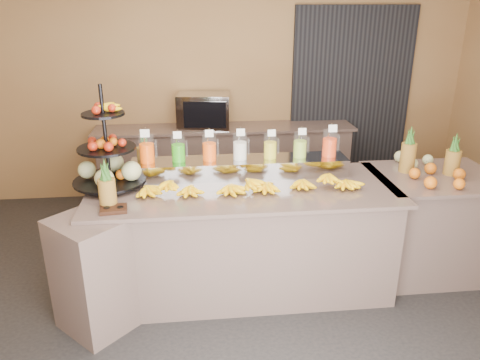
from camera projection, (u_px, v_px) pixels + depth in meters
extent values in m
plane|color=black|center=(247.00, 305.00, 3.85)|extent=(6.00, 6.00, 0.00)
cube|color=olive|center=(223.00, 84.00, 5.67)|extent=(6.00, 0.02, 2.80)
cube|color=black|center=(350.00, 98.00, 5.86)|extent=(1.50, 0.06, 2.20)
cube|color=gray|center=(243.00, 240.00, 3.97)|extent=(2.40, 0.90, 0.90)
cube|color=gray|center=(243.00, 189.00, 3.80)|extent=(2.50, 1.00, 0.03)
cube|color=gray|center=(96.00, 273.00, 3.48)|extent=(0.71, 0.71, 0.90)
cube|color=gray|center=(428.00, 225.00, 4.23)|extent=(1.00, 0.80, 0.90)
cube|color=gray|center=(436.00, 177.00, 4.06)|extent=(1.08, 0.88, 0.03)
cube|color=gray|center=(225.00, 164.00, 5.78)|extent=(3.00, 0.50, 0.90)
cube|color=gray|center=(225.00, 128.00, 5.61)|extent=(3.10, 0.55, 0.03)
cube|color=gray|center=(240.00, 167.00, 4.03)|extent=(1.85, 0.30, 0.15)
cylinder|color=silver|center=(147.00, 149.00, 3.88)|extent=(0.13, 0.13, 0.23)
cylinder|color=#F74D00|center=(147.00, 153.00, 3.89)|extent=(0.12, 0.12, 0.16)
cylinder|color=gray|center=(144.00, 142.00, 3.87)|extent=(0.01, 0.01, 0.28)
cube|color=white|center=(145.00, 133.00, 3.77)|extent=(0.07, 0.02, 0.06)
cylinder|color=silver|center=(178.00, 149.00, 3.91)|extent=(0.12, 0.12, 0.21)
cylinder|color=#239A0E|center=(178.00, 153.00, 3.92)|extent=(0.11, 0.11, 0.15)
cylinder|color=gray|center=(176.00, 143.00, 3.90)|extent=(0.01, 0.01, 0.25)
cube|color=white|center=(177.00, 135.00, 3.81)|extent=(0.07, 0.02, 0.06)
cylinder|color=silver|center=(209.00, 148.00, 3.94)|extent=(0.12, 0.12, 0.22)
cylinder|color=#FF5106|center=(209.00, 152.00, 3.95)|extent=(0.11, 0.11, 0.15)
cylinder|color=gray|center=(207.00, 142.00, 3.93)|extent=(0.01, 0.01, 0.26)
cube|color=white|center=(209.00, 133.00, 3.83)|extent=(0.07, 0.02, 0.06)
cylinder|color=silver|center=(240.00, 147.00, 3.96)|extent=(0.12, 0.12, 0.22)
cylinder|color=silver|center=(240.00, 151.00, 3.97)|extent=(0.11, 0.11, 0.15)
cylinder|color=gray|center=(238.00, 141.00, 3.95)|extent=(0.01, 0.01, 0.26)
cube|color=white|center=(241.00, 132.00, 3.86)|extent=(0.07, 0.02, 0.06)
cylinder|color=silver|center=(270.00, 146.00, 3.99)|extent=(0.11, 0.11, 0.21)
cylinder|color=gold|center=(270.00, 150.00, 4.00)|extent=(0.11, 0.11, 0.14)
cylinder|color=gray|center=(268.00, 141.00, 3.98)|extent=(0.01, 0.01, 0.25)
cube|color=white|center=(272.00, 133.00, 3.89)|extent=(0.07, 0.02, 0.06)
cylinder|color=silver|center=(300.00, 145.00, 4.01)|extent=(0.12, 0.12, 0.21)
cylinder|color=#8DB634|center=(300.00, 149.00, 4.03)|extent=(0.11, 0.11, 0.15)
cylinder|color=gray|center=(298.00, 139.00, 4.00)|extent=(0.01, 0.01, 0.25)
cube|color=white|center=(302.00, 132.00, 3.92)|extent=(0.07, 0.02, 0.06)
cylinder|color=silver|center=(330.00, 143.00, 4.04)|extent=(0.13, 0.13, 0.23)
cylinder|color=red|center=(329.00, 147.00, 4.05)|extent=(0.12, 0.12, 0.16)
cylinder|color=gray|center=(328.00, 137.00, 4.03)|extent=(0.01, 0.01, 0.27)
cube|color=white|center=(333.00, 128.00, 3.93)|extent=(0.07, 0.02, 0.06)
ellipsoid|color=yellow|center=(147.00, 189.00, 3.65)|extent=(0.22, 0.16, 0.09)
ellipsoid|color=yellow|center=(188.00, 187.00, 3.68)|extent=(0.22, 0.16, 0.09)
ellipsoid|color=yellow|center=(228.00, 186.00, 3.71)|extent=(0.22, 0.16, 0.09)
ellipsoid|color=yellow|center=(268.00, 184.00, 3.74)|extent=(0.22, 0.16, 0.09)
ellipsoid|color=yellow|center=(306.00, 183.00, 3.77)|extent=(0.22, 0.16, 0.09)
ellipsoid|color=yellow|center=(344.00, 181.00, 3.80)|extent=(0.22, 0.16, 0.09)
ellipsoid|color=yellow|center=(167.00, 181.00, 3.64)|extent=(0.18, 0.14, 0.08)
ellipsoid|color=yellow|center=(248.00, 177.00, 3.70)|extent=(0.18, 0.14, 0.08)
ellipsoid|color=yellow|center=(326.00, 175.00, 3.77)|extent=(0.18, 0.14, 0.08)
cylinder|color=black|center=(105.00, 137.00, 3.68)|extent=(0.04, 0.04, 0.83)
cylinder|color=black|center=(110.00, 180.00, 3.82)|extent=(0.70, 0.70, 0.02)
cylinder|color=black|center=(107.00, 148.00, 3.72)|extent=(0.54, 0.54, 0.02)
cylinder|color=black|center=(103.00, 114.00, 3.62)|extent=(0.39, 0.39, 0.02)
sphere|color=#B3B87F|center=(132.00, 169.00, 3.80)|extent=(0.16, 0.16, 0.16)
sphere|color=maroon|center=(123.00, 142.00, 3.71)|extent=(0.07, 0.07, 0.07)
sphere|color=orange|center=(98.00, 175.00, 3.79)|extent=(0.08, 0.08, 0.08)
cube|color=black|center=(114.00, 209.00, 3.37)|extent=(0.20, 0.16, 0.03)
cylinder|color=brown|center=(107.00, 193.00, 3.41)|extent=(0.13, 0.13, 0.22)
cone|color=#1A4A18|center=(105.00, 169.00, 3.34)|extent=(0.06, 0.06, 0.16)
cylinder|color=brown|center=(145.00, 161.00, 4.03)|extent=(0.13, 0.13, 0.25)
cone|color=#1A4A18|center=(144.00, 138.00, 3.96)|extent=(0.07, 0.07, 0.16)
cylinder|color=brown|center=(408.00, 158.00, 4.10)|extent=(0.14, 0.14, 0.26)
cylinder|color=brown|center=(452.00, 162.00, 4.05)|extent=(0.13, 0.13, 0.22)
ellipsoid|color=orange|center=(439.00, 176.00, 3.90)|extent=(0.39, 0.26, 0.10)
cube|color=gray|center=(204.00, 111.00, 5.51)|extent=(0.65, 0.50, 0.40)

